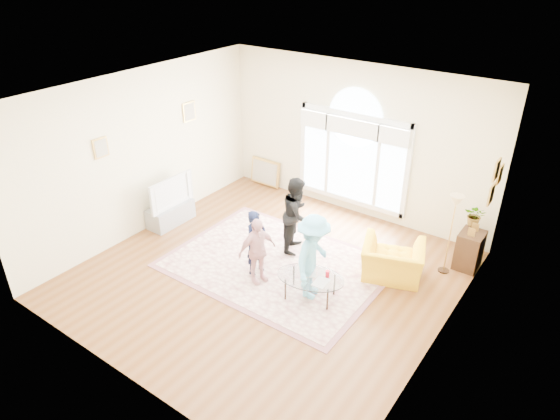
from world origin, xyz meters
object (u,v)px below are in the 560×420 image
Objects in this scene: tv_console at (171,214)px; armchair at (392,261)px; coffee_table at (310,278)px; area_rug at (277,264)px; television at (168,191)px.

tv_console is 0.97× the size of armchair.
coffee_table is 1.57m from armchair.
armchair is at bearing 43.10° from coffee_table.
area_rug is 2.85× the size of coffee_table.
television is 3.74m from coffee_table.
area_rug is 2.07m from armchair.
tv_console is at bearing -179.46° from area_rug.
armchair reaches higher than coffee_table.
coffee_table is at bearing -6.50° from tv_console.
armchair reaches higher than tv_console.
tv_console reaches higher than area_rug.
area_rug is at bearing 0.55° from television.
television is (-2.70, -0.03, 0.73)m from area_rug.
television is 0.88× the size of coffee_table.
area_rug is at bearing 0.54° from tv_console.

